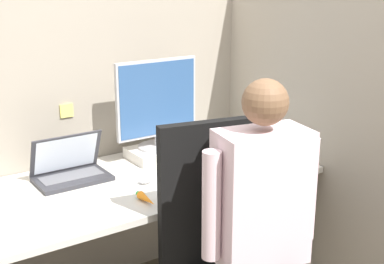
{
  "coord_description": "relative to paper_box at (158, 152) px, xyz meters",
  "views": [
    {
      "loc": [
        -1.15,
        -1.73,
        1.67
      ],
      "look_at": [
        0.16,
        0.19,
        0.97
      ],
      "focal_mm": 50.0,
      "sensor_mm": 36.0,
      "label": 1
    }
  ],
  "objects": [
    {
      "name": "office_chair",
      "position": [
        -0.14,
        -0.84,
        -0.18
      ],
      "size": [
        0.55,
        0.6,
        1.11
      ],
      "color": "black",
      "rests_on": "ground"
    },
    {
      "name": "carrot_toy",
      "position": [
        -0.34,
        -0.48,
        -0.01
      ],
      "size": [
        0.04,
        0.14,
        0.04
      ],
      "color": "orange",
      "rests_on": "desk"
    },
    {
      "name": "person",
      "position": [
        -0.1,
        -1.01,
        0.01
      ],
      "size": [
        0.47,
        0.5,
        1.31
      ],
      "color": "brown",
      "rests_on": "ground"
    },
    {
      "name": "paper_box",
      "position": [
        0.0,
        0.0,
        0.0
      ],
      "size": [
        0.31,
        0.22,
        0.05
      ],
      "color": "white",
      "rests_on": "desk"
    },
    {
      "name": "cubicle_panel_back",
      "position": [
        -0.22,
        0.21,
        0.08
      ],
      "size": [
        2.17,
        0.05,
        1.67
      ],
      "color": "gray",
      "rests_on": "ground"
    },
    {
      "name": "laptop",
      "position": [
        -0.51,
        -0.04,
        0.02
      ],
      "size": [
        0.34,
        0.22,
        0.22
      ],
      "color": "#2D2D33",
      "rests_on": "desk"
    },
    {
      "name": "cubicle_panel_right",
      "position": [
        0.64,
        -0.29,
        0.08
      ],
      "size": [
        0.04,
        1.43,
        1.67
      ],
      "color": "gray",
      "rests_on": "ground"
    },
    {
      "name": "coffee_mug",
      "position": [
        0.28,
        -0.0,
        0.01
      ],
      "size": [
        0.09,
        0.09,
        0.08
      ],
      "color": "teal",
      "rests_on": "desk"
    },
    {
      "name": "desk",
      "position": [
        -0.22,
        -0.21,
        -0.19
      ],
      "size": [
        1.67,
        0.78,
        0.72
      ],
      "color": "beige",
      "rests_on": "ground"
    },
    {
      "name": "mouse",
      "position": [
        -0.24,
        -0.28,
        -0.01
      ],
      "size": [
        0.06,
        0.04,
        0.03
      ],
      "color": "silver",
      "rests_on": "desk"
    },
    {
      "name": "stapler",
      "position": [
        0.5,
        -0.3,
        0.0
      ],
      "size": [
        0.04,
        0.14,
        0.05
      ],
      "color": "#2D2D33",
      "rests_on": "desk"
    },
    {
      "name": "monitor",
      "position": [
        -0.0,
        0.0,
        0.27
      ],
      "size": [
        0.46,
        0.21,
        0.47
      ],
      "color": "#B2B2B7",
      "rests_on": "paper_box"
    }
  ]
}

